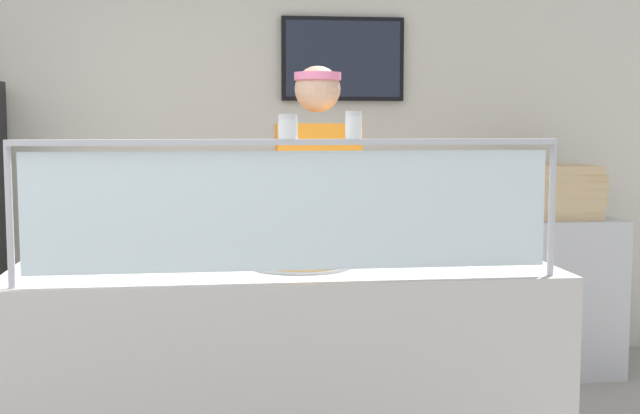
{
  "coord_description": "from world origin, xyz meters",
  "views": [
    {
      "loc": [
        0.78,
        -2.81,
        1.5
      ],
      "look_at": [
        1.18,
        0.4,
        1.18
      ],
      "focal_mm": 47.04,
      "sensor_mm": 36.0,
      "label": 1
    }
  ],
  "objects_px": {
    "parmesan_shaker": "(288,128)",
    "pepper_flake_shaker": "(353,127)",
    "pizza_box_stack": "(556,191)",
    "worker_figure": "(319,231)",
    "pizza_server": "(309,257)",
    "pizza_tray": "(302,262)"
  },
  "relations": [
    {
      "from": "parmesan_shaker",
      "to": "worker_figure",
      "type": "xyz_separation_m",
      "value": [
        0.22,
        0.93,
        -0.48
      ]
    },
    {
      "from": "pizza_server",
      "to": "parmesan_shaker",
      "type": "relative_size",
      "value": 3.26
    },
    {
      "from": "pizza_tray",
      "to": "worker_figure",
      "type": "xyz_separation_m",
      "value": [
        0.15,
        0.63,
        0.04
      ]
    },
    {
      "from": "pepper_flake_shaker",
      "to": "pizza_server",
      "type": "bearing_deg",
      "value": 113.07
    },
    {
      "from": "pizza_tray",
      "to": "parmesan_shaker",
      "type": "height_order",
      "value": "parmesan_shaker"
    },
    {
      "from": "pizza_server",
      "to": "worker_figure",
      "type": "relative_size",
      "value": 0.16
    },
    {
      "from": "pizza_box_stack",
      "to": "parmesan_shaker",
      "type": "bearing_deg",
      "value": -133.1
    },
    {
      "from": "pepper_flake_shaker",
      "to": "pizza_box_stack",
      "type": "distance_m",
      "value": 2.48
    },
    {
      "from": "pizza_server",
      "to": "pizza_box_stack",
      "type": "xyz_separation_m",
      "value": [
        1.67,
        1.61,
        0.11
      ]
    },
    {
      "from": "pizza_tray",
      "to": "pepper_flake_shaker",
      "type": "distance_m",
      "value": 0.62
    },
    {
      "from": "pizza_tray",
      "to": "worker_figure",
      "type": "height_order",
      "value": "worker_figure"
    },
    {
      "from": "pepper_flake_shaker",
      "to": "worker_figure",
      "type": "relative_size",
      "value": 0.05
    },
    {
      "from": "parmesan_shaker",
      "to": "worker_figure",
      "type": "relative_size",
      "value": 0.05
    },
    {
      "from": "parmesan_shaker",
      "to": "pepper_flake_shaker",
      "type": "bearing_deg",
      "value": 0.0
    },
    {
      "from": "pepper_flake_shaker",
      "to": "worker_figure",
      "type": "height_order",
      "value": "worker_figure"
    },
    {
      "from": "parmesan_shaker",
      "to": "pizza_server",
      "type": "bearing_deg",
      "value": 69.53
    },
    {
      "from": "pizza_server",
      "to": "pepper_flake_shaker",
      "type": "height_order",
      "value": "pepper_flake_shaker"
    },
    {
      "from": "pizza_server",
      "to": "pizza_box_stack",
      "type": "height_order",
      "value": "pizza_box_stack"
    },
    {
      "from": "worker_figure",
      "to": "parmesan_shaker",
      "type": "bearing_deg",
      "value": -103.48
    },
    {
      "from": "pizza_tray",
      "to": "parmesan_shaker",
      "type": "xyz_separation_m",
      "value": [
        -0.08,
        -0.31,
        0.52
      ]
    },
    {
      "from": "pizza_tray",
      "to": "parmesan_shaker",
      "type": "bearing_deg",
      "value": -104.33
    },
    {
      "from": "parmesan_shaker",
      "to": "pizza_box_stack",
      "type": "height_order",
      "value": "parmesan_shaker"
    }
  ]
}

